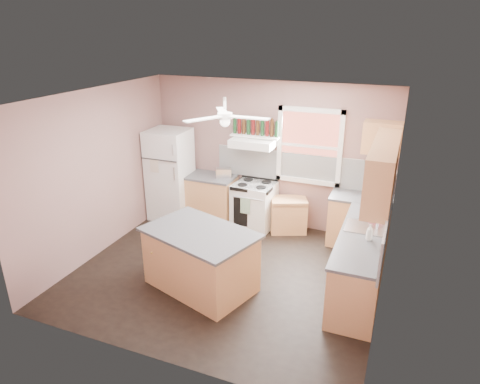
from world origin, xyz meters
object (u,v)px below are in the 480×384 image
at_px(cart, 288,215).
at_px(island, 201,261).
at_px(stove, 254,205).
at_px(refrigerator, 170,174).
at_px(toaster, 224,173).

distance_m(cart, island, 2.33).
relative_size(stove, island, 0.59).
distance_m(refrigerator, cart, 2.41).
bearing_deg(stove, toaster, -175.83).
distance_m(toaster, island, 2.34).
bearing_deg(toaster, refrigerator, 167.64).
relative_size(stove, cart, 1.34).
bearing_deg(cart, refrigerator, 162.42).
height_order(refrigerator, island, refrigerator).
distance_m(refrigerator, island, 2.66).
relative_size(toaster, stove, 0.33).
bearing_deg(stove, cart, 9.29).
xyz_separation_m(toaster, island, (0.60, -2.19, -0.56)).
distance_m(stove, island, 2.18).
bearing_deg(refrigerator, stove, 3.60).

